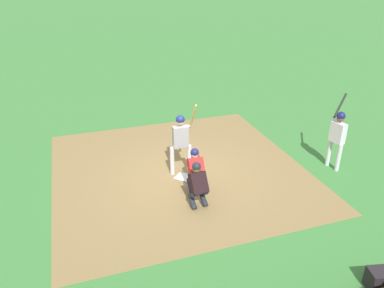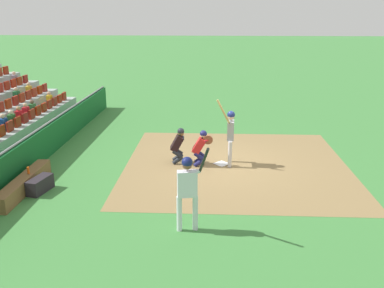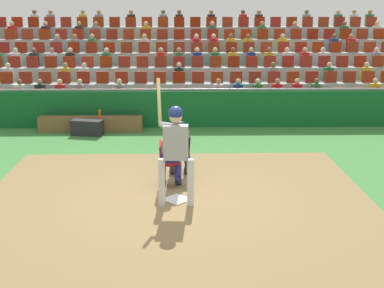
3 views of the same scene
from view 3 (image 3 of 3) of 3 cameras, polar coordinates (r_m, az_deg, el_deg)
ground_plane at (r=10.20m, az=-1.65°, el=-6.07°), size 160.00×160.00×0.00m
infield_dirt_patch at (r=9.73m, az=-1.67°, el=-7.09°), size 7.58×7.61×0.01m
home_plate_marker at (r=10.20m, az=-1.65°, el=-5.98°), size 0.62×0.62×0.02m
batter_at_plate at (r=9.58m, az=-1.83°, el=0.02°), size 0.69×0.63×2.33m
catcher_crouching at (r=10.66m, az=-2.44°, el=-1.16°), size 0.47×0.70×1.26m
home_plate_umpire at (r=11.42m, az=-1.31°, el=-0.14°), size 0.50×0.52×1.27m
dugout_wall at (r=16.17m, az=-1.46°, el=3.84°), size 17.13×0.24×1.18m
dugout_bench at (r=15.93m, az=-10.86°, el=2.14°), size 3.05×0.40×0.44m
water_bottle_on_bench at (r=15.78m, az=-9.94°, el=3.27°), size 0.07×0.07×0.21m
equipment_duffel_bag at (r=15.47m, az=-11.24°, el=1.75°), size 0.94×0.54×0.44m
bleacher_stand at (r=21.63m, az=-1.38°, el=7.81°), size 18.21×6.09×3.45m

